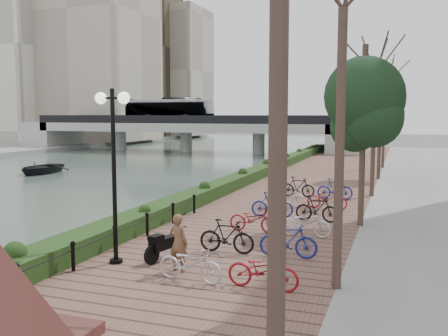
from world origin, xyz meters
The scene contains 13 objects.
ground centered at (0.00, 0.00, 0.00)m, with size 220.00×220.00×0.00m, color #59595B.
river_water centered at (-15.00, 25.00, 0.01)m, with size 30.00×130.00×0.02m, color #4A5D52.
promenade centered at (4.00, 17.50, 0.25)m, with size 8.00×75.00×0.50m, color brown.
hedge centered at (0.60, 20.00, 0.80)m, with size 1.10×56.00×0.60m, color black.
chain_fence centered at (1.40, 2.00, 0.85)m, with size 0.10×14.10×0.70m.
lamppost centered at (2.07, 1.98, 3.92)m, with size 1.02×0.32×4.73m.
motorcycle centered at (3.22, 2.72, 0.94)m, with size 0.44×1.42×0.89m, color black, non-canonical shape.
pedestrian centered at (4.00, 1.88, 1.26)m, with size 0.55×0.36×1.51m, color brown.
bicycle_parking centered at (5.50, 7.79, 0.97)m, with size 2.40×14.69×1.00m.
street_trees centered at (8.00, 12.68, 3.69)m, with size 3.20×37.12×6.80m.
bridge centered at (-15.46, 45.00, 3.37)m, with size 36.00×10.77×6.50m.
boat centered at (-16.58, 21.29, 0.47)m, with size 3.14×4.39×0.91m, color black.
far_buildings centered at (-41.66, 65.91, 16.12)m, with size 35.00×38.00×38.00m.
Camera 1 is at (9.33, -9.54, 4.56)m, focal length 40.00 mm.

